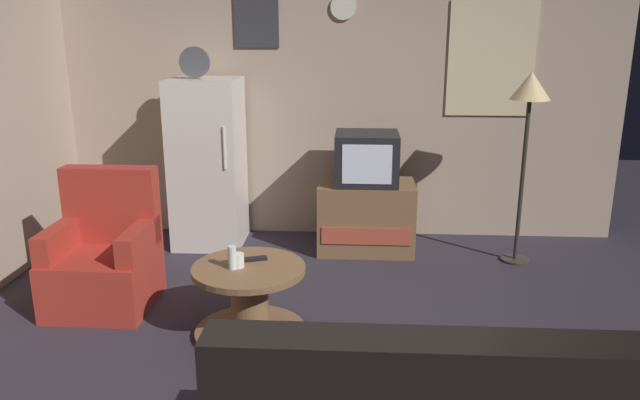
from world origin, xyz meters
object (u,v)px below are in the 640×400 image
(tv_stand, at_px, (366,217))
(wine_glass, at_px, (232,258))
(standing_lamp, at_px, (530,101))
(mug_ceramic_white, at_px, (238,260))
(remote_control, at_px, (255,259))
(fridge, at_px, (208,163))
(crt_tv, at_px, (367,158))
(armchair, at_px, (105,259))
(coffee_table, at_px, (250,301))

(tv_stand, xyz_separation_m, wine_glass, (-0.85, -1.68, 0.24))
(standing_lamp, relative_size, mug_ceramic_white, 17.67)
(standing_lamp, xyz_separation_m, remote_control, (-2.01, -1.33, -0.87))
(fridge, height_order, crt_tv, fridge)
(standing_lamp, xyz_separation_m, mug_ceramic_white, (-2.10, -1.45, -0.84))
(mug_ceramic_white, bearing_deg, armchair, 157.31)
(crt_tv, relative_size, armchair, 0.56)
(wine_glass, bearing_deg, remote_control, 52.02)
(crt_tv, height_order, mug_ceramic_white, crt_tv)
(mug_ceramic_white, bearing_deg, standing_lamp, 34.64)
(standing_lamp, distance_m, remote_control, 2.56)
(coffee_table, distance_m, remote_control, 0.27)
(crt_tv, distance_m, standing_lamp, 1.40)
(tv_stand, height_order, remote_control, tv_stand)
(coffee_table, relative_size, wine_glass, 4.80)
(remote_control, bearing_deg, crt_tv, 44.95)
(crt_tv, bearing_deg, armchair, -147.18)
(crt_tv, bearing_deg, mug_ceramic_white, -116.45)
(remote_control, bearing_deg, mug_ceramic_white, -146.36)
(standing_lamp, bearing_deg, coffee_table, -144.85)
(tv_stand, bearing_deg, remote_control, -115.69)
(wine_glass, distance_m, armchair, 1.15)
(fridge, bearing_deg, coffee_table, -69.18)
(crt_tv, xyz_separation_m, mug_ceramic_white, (-0.82, -1.64, -0.32))
(standing_lamp, height_order, remote_control, standing_lamp)
(crt_tv, bearing_deg, tv_stand, 10.51)
(standing_lamp, distance_m, coffee_table, 2.73)
(tv_stand, xyz_separation_m, mug_ceramic_white, (-0.82, -1.65, 0.21))
(fridge, bearing_deg, tv_stand, -4.20)
(fridge, height_order, coffee_table, fridge)
(tv_stand, distance_m, crt_tv, 0.53)
(fridge, relative_size, mug_ceramic_white, 19.67)
(mug_ceramic_white, bearing_deg, wine_glass, -131.80)
(tv_stand, bearing_deg, standing_lamp, -8.66)
(mug_ceramic_white, distance_m, remote_control, 0.15)
(crt_tv, relative_size, standing_lamp, 0.34)
(fridge, relative_size, crt_tv, 3.28)
(fridge, bearing_deg, standing_lamp, -6.32)
(coffee_table, relative_size, armchair, 0.75)
(tv_stand, relative_size, remote_control, 5.60)
(crt_tv, relative_size, mug_ceramic_white, 6.00)
(wine_glass, bearing_deg, armchair, 155.21)
(tv_stand, distance_m, standing_lamp, 1.66)
(tv_stand, xyz_separation_m, remote_control, (-0.73, -1.53, 0.18))
(armchair, bearing_deg, crt_tv, 32.82)
(standing_lamp, bearing_deg, fridge, 173.68)
(tv_stand, bearing_deg, coffee_table, -115.04)
(tv_stand, bearing_deg, crt_tv, -169.49)
(wine_glass, bearing_deg, fridge, 107.68)
(wine_glass, bearing_deg, coffee_table, 27.88)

